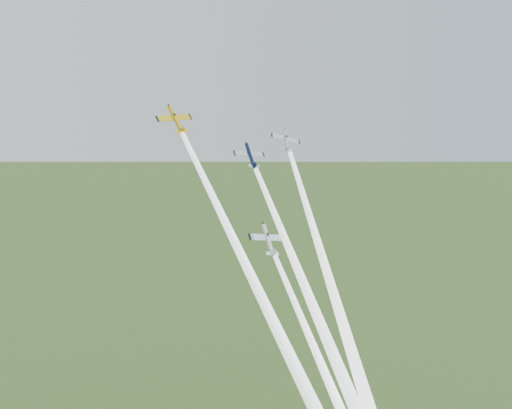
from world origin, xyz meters
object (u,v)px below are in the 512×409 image
plane_silver_low (268,240)px  plane_yellow (176,119)px  plane_silver_right (286,140)px  plane_navy (250,155)px

plane_silver_low → plane_yellow: bearing=136.2°
plane_silver_right → plane_silver_low: plane_silver_right is taller
plane_yellow → plane_silver_right: plane_yellow is taller
plane_navy → plane_silver_right: size_ratio=1.03×
plane_yellow → plane_silver_low: bearing=-50.9°
plane_yellow → plane_silver_low: (14.56, -10.35, -22.87)m
plane_yellow → plane_navy: size_ratio=1.12×
plane_navy → plane_silver_right: 13.78m
plane_silver_right → plane_silver_low: bearing=-125.6°
plane_navy → plane_silver_right: plane_silver_right is taller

